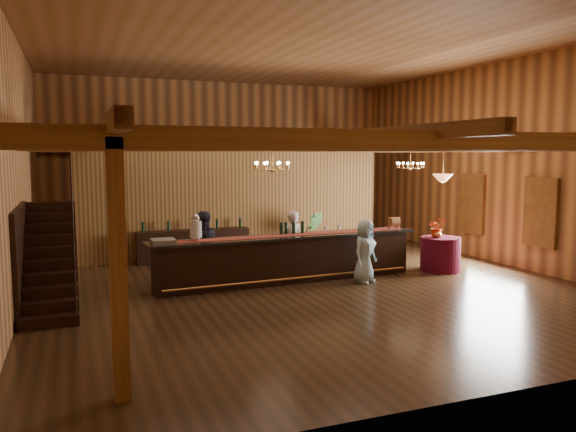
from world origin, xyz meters
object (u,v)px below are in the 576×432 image
object	(u,v)px
tasting_bar	(288,258)
floor_plant	(311,233)
backbar_shelf	(193,245)
chandelier_right	(410,165)
bartender	(292,243)
raffle_drum	(394,222)
pendant_lamp	(443,178)
beverage_dispenser	(196,228)
guest	(365,251)
round_table	(440,254)
chandelier_left	(272,165)
staff_second	(203,246)

from	to	relation	value
tasting_bar	floor_plant	size ratio (longest dim) A/B	4.94
backbar_shelf	floor_plant	world-z (taller)	floor_plant
chandelier_right	bartender	world-z (taller)	chandelier_right
tasting_bar	raffle_drum	size ratio (longest dim) A/B	19.51
pendant_lamp	floor_plant	size ratio (longest dim) A/B	0.67
pendant_lamp	bartender	bearing A→B (deg)	165.22
beverage_dispenser	guest	size ratio (longest dim) A/B	0.41
round_table	chandelier_left	distance (m)	5.18
tasting_bar	staff_second	size ratio (longest dim) A/B	3.96
staff_second	round_table	bearing A→B (deg)	167.73
beverage_dispenser	bartender	distance (m)	2.74
tasting_bar	chandelier_right	size ratio (longest dim) A/B	8.29
round_table	chandelier_right	bearing A→B (deg)	77.75
round_table	beverage_dispenser	bearing A→B (deg)	177.98
raffle_drum	chandelier_right	size ratio (longest dim) A/B	0.42
raffle_drum	tasting_bar	bearing A→B (deg)	-177.94
floor_plant	staff_second	bearing A→B (deg)	-149.64
backbar_shelf	bartender	xyz separation A→B (m)	(1.94, -2.67, 0.36)
chandelier_right	pendant_lamp	distance (m)	2.29
tasting_bar	pendant_lamp	bearing A→B (deg)	-7.02
tasting_bar	pendant_lamp	size ratio (longest dim) A/B	7.37
raffle_drum	round_table	world-z (taller)	raffle_drum
raffle_drum	chandelier_right	distance (m)	2.83
backbar_shelf	chandelier_right	world-z (taller)	chandelier_right
beverage_dispenser	chandelier_left	distance (m)	2.18
staff_second	backbar_shelf	bearing A→B (deg)	-99.37
chandelier_left	pendant_lamp	world-z (taller)	same
raffle_drum	chandelier_left	world-z (taller)	chandelier_left
chandelier_right	bartender	size ratio (longest dim) A/B	0.50
round_table	bartender	distance (m)	3.88
backbar_shelf	round_table	size ratio (longest dim) A/B	3.11
staff_second	pendant_lamp	bearing A→B (deg)	167.73
chandelier_right	staff_second	world-z (taller)	chandelier_right
bartender	floor_plant	xyz separation A→B (m)	(1.47, 2.19, -0.13)
chandelier_right	staff_second	distance (m)	6.83
backbar_shelf	pendant_lamp	bearing A→B (deg)	-32.94
bartender	staff_second	world-z (taller)	staff_second
backbar_shelf	chandelier_left	world-z (taller)	chandelier_left
round_table	floor_plant	distance (m)	3.91
beverage_dispenser	chandelier_right	xyz separation A→B (m)	(6.78, 2.00, 1.30)
beverage_dispenser	bartender	bearing A→B (deg)	16.58
guest	floor_plant	world-z (taller)	guest
backbar_shelf	staff_second	size ratio (longest dim) A/B	1.88
chandelier_right	staff_second	size ratio (longest dim) A/B	0.48
tasting_bar	bartender	bearing A→B (deg)	58.98
chandelier_right	bartender	xyz separation A→B (m)	(-4.22, -1.23, -1.88)
backbar_shelf	chandelier_right	size ratio (longest dim) A/B	3.94
tasting_bar	backbar_shelf	distance (m)	3.72
tasting_bar	pendant_lamp	xyz separation A→B (m)	(4.11, -0.29, 1.84)
backbar_shelf	round_table	xyz separation A→B (m)	(5.68, -3.66, -0.00)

